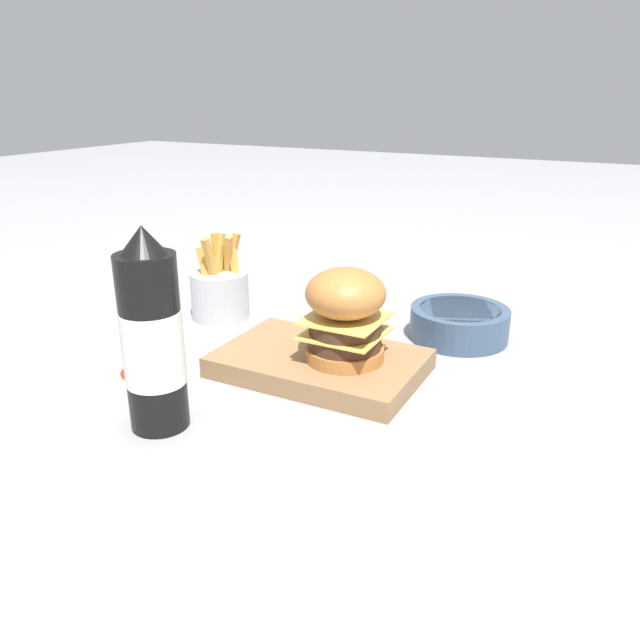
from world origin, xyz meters
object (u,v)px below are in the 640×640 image
at_px(serving_board, 320,363).
at_px(side_bowl, 459,322).
at_px(burger, 345,314).
at_px(spoon, 361,295).
at_px(ketchup_bottle, 152,339).
at_px(fries_basket, 220,292).

bearing_deg(serving_board, side_bowl, 57.62).
xyz_separation_m(burger, spoon, (-0.12, 0.33, -0.09)).
bearing_deg(ketchup_bottle, side_bowl, 61.13).
height_order(serving_board, burger, burger).
bearing_deg(side_bowl, serving_board, -122.38).
xyz_separation_m(serving_board, fries_basket, (-0.26, 0.12, 0.03)).
height_order(ketchup_bottle, side_bowl, ketchup_bottle).
bearing_deg(fries_basket, spoon, 49.36).
distance_m(fries_basket, spoon, 0.27).
height_order(serving_board, ketchup_bottle, ketchup_bottle).
bearing_deg(burger, ketchup_bottle, -122.89).
relative_size(fries_basket, side_bowl, 0.95).
distance_m(burger, spoon, 0.36).
xyz_separation_m(burger, fries_basket, (-0.30, 0.12, -0.05)).
bearing_deg(serving_board, burger, -0.54).
relative_size(burger, spoon, 0.68).
height_order(serving_board, side_bowl, side_bowl).
distance_m(ketchup_bottle, fries_basket, 0.38).
height_order(burger, ketchup_bottle, ketchup_bottle).
bearing_deg(ketchup_bottle, burger, 57.11).
relative_size(serving_board, burger, 2.18).
bearing_deg(ketchup_bottle, fries_basket, 115.09).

